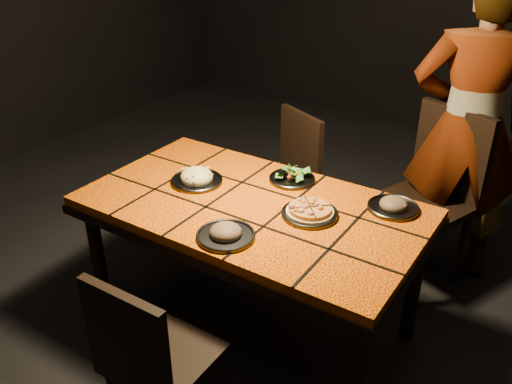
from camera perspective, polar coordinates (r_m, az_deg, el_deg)
The scene contains 11 objects.
room_shell at distance 2.29m, azimuth -0.50°, elevation 15.39°, with size 6.04×7.04×3.08m.
dining_table at distance 2.61m, azimuth -0.43°, elevation -2.68°, with size 1.62×0.92×0.75m.
chair_near at distance 2.19m, azimuth -11.24°, elevation -16.53°, with size 0.39×0.39×0.85m.
chair_far_left at distance 3.43m, azimuth 3.33°, elevation 2.11°, with size 0.53×0.53×0.88m.
chair_far_right at distance 3.22m, azimuth 18.19°, elevation 0.53°, with size 0.60×0.60×1.03m.
diner at distance 3.22m, azimuth 21.47°, elevation 6.17°, with size 0.66×0.43×1.81m, color brown.
plate_pizza at distance 2.47m, azimuth 5.69°, elevation -2.11°, with size 0.31×0.31×0.04m.
plate_pasta at distance 2.76m, azimuth -6.27°, elevation 1.44°, with size 0.26×0.26×0.09m.
plate_salad at distance 2.77m, azimuth 3.83°, elevation 1.70°, with size 0.24×0.24×0.07m.
plate_mushroom_a at distance 2.30m, azimuth -3.21°, elevation -4.33°, with size 0.25×0.25×0.08m.
plate_mushroom_b at distance 2.58m, azimuth 14.27°, elevation -1.36°, with size 0.24×0.24×0.08m.
Camera 1 is at (1.24, -1.86, 2.01)m, focal length 38.00 mm.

